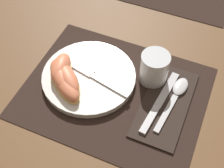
% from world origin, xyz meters
% --- Properties ---
extents(ground_plane, '(3.00, 3.00, 0.00)m').
position_xyz_m(ground_plane, '(0.00, 0.00, 0.00)').
color(ground_plane, brown).
extents(placemat, '(0.45, 0.36, 0.00)m').
position_xyz_m(placemat, '(0.00, 0.00, 0.00)').
color(placemat, black).
rests_on(placemat, ground_plane).
extents(plate, '(0.24, 0.24, 0.02)m').
position_xyz_m(plate, '(-0.08, 0.01, 0.01)').
color(plate, white).
rests_on(plate, placemat).
extents(juice_glass, '(0.07, 0.07, 0.08)m').
position_xyz_m(juice_glass, '(0.08, 0.08, 0.04)').
color(juice_glass, silver).
rests_on(juice_glass, placemat).
extents(napkin, '(0.11, 0.24, 0.00)m').
position_xyz_m(napkin, '(0.13, 0.01, 0.01)').
color(napkin, '#2D231E').
rests_on(napkin, placemat).
extents(knife, '(0.04, 0.20, 0.01)m').
position_xyz_m(knife, '(0.12, 0.01, 0.01)').
color(knife, silver).
rests_on(knife, napkin).
extents(spoon, '(0.04, 0.18, 0.01)m').
position_xyz_m(spoon, '(0.15, 0.05, 0.01)').
color(spoon, silver).
rests_on(spoon, napkin).
extents(fork, '(0.18, 0.06, 0.00)m').
position_xyz_m(fork, '(-0.06, 0.01, 0.02)').
color(fork, silver).
rests_on(fork, plate).
extents(citrus_wedge_0, '(0.07, 0.11, 0.04)m').
position_xyz_m(citrus_wedge_0, '(-0.14, -0.01, 0.04)').
color(citrus_wedge_0, '#F4DB84').
rests_on(citrus_wedge_0, plate).
extents(citrus_wedge_1, '(0.11, 0.11, 0.04)m').
position_xyz_m(citrus_wedge_1, '(-0.13, -0.03, 0.04)').
color(citrus_wedge_1, '#F4DB84').
rests_on(citrus_wedge_1, plate).
extents(citrus_wedge_2, '(0.12, 0.11, 0.04)m').
position_xyz_m(citrus_wedge_2, '(-0.11, -0.03, 0.04)').
color(citrus_wedge_2, '#F4DB84').
rests_on(citrus_wedge_2, plate).
extents(citrus_wedge_3, '(0.12, 0.10, 0.03)m').
position_xyz_m(citrus_wedge_3, '(-0.11, -0.05, 0.03)').
color(citrus_wedge_3, '#F4DB84').
rests_on(citrus_wedge_3, plate).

